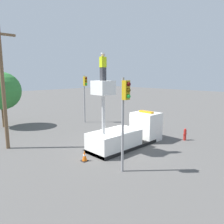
# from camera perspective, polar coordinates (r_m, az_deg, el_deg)

# --- Properties ---
(ground_plane) EXTENTS (120.00, 120.00, 0.00)m
(ground_plane) POSITION_cam_1_polar(r_m,az_deg,el_deg) (16.46, 2.83, -9.14)
(ground_plane) COLOR #565451
(bucket_truck) EXTENTS (6.45, 2.12, 4.94)m
(bucket_truck) POSITION_cam_1_polar(r_m,az_deg,el_deg) (16.50, 3.98, -5.47)
(bucket_truck) COLOR black
(bucket_truck) RESTS_ON ground
(worker) EXTENTS (0.40, 0.26, 1.75)m
(worker) POSITION_cam_1_polar(r_m,az_deg,el_deg) (14.23, -2.37, 11.73)
(worker) COLOR #38383D
(worker) RESTS_ON bucket_truck
(traffic_light_pole) EXTENTS (0.34, 0.57, 5.19)m
(traffic_light_pole) POSITION_cam_1_polar(r_m,az_deg,el_deg) (11.49, 3.36, 1.45)
(traffic_light_pole) COLOR gray
(traffic_light_pole) RESTS_ON ground
(traffic_light_across) EXTENTS (0.34, 0.57, 5.26)m
(traffic_light_across) POSITION_cam_1_polar(r_m,az_deg,el_deg) (24.24, -7.07, 5.91)
(traffic_light_across) COLOR gray
(traffic_light_across) RESTS_ON ground
(fire_hydrant) EXTENTS (0.47, 0.23, 0.99)m
(fire_hydrant) POSITION_cam_1_polar(r_m,az_deg,el_deg) (18.92, 18.51, -5.57)
(fire_hydrant) COLOR #B2231E
(fire_hydrant) RESTS_ON ground
(traffic_cone_rear) EXTENTS (0.40, 0.40, 0.70)m
(traffic_cone_rear) POSITION_cam_1_polar(r_m,az_deg,el_deg) (13.96, -7.18, -11.30)
(traffic_cone_rear) COLOR black
(traffic_cone_rear) RESTS_ON ground
(tree_left_bg) EXTENTS (3.79, 3.79, 5.60)m
(tree_left_bg) POSITION_cam_1_polar(r_m,az_deg,el_deg) (24.59, -26.87, 4.93)
(tree_left_bg) COLOR brown
(tree_left_bg) RESTS_ON ground
(utility_pole) EXTENTS (2.20, 0.26, 8.63)m
(utility_pole) POSITION_cam_1_polar(r_m,az_deg,el_deg) (17.10, -26.63, 6.44)
(utility_pole) COLOR brown
(utility_pole) RESTS_ON ground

